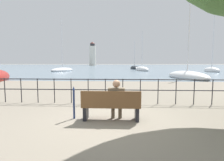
% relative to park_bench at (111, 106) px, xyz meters
% --- Properties ---
extents(ground_plane, '(1000.00, 1000.00, 0.00)m').
position_rel_park_bench_xyz_m(ground_plane, '(0.00, 0.06, -0.43)').
color(ground_plane, gray).
extents(harbor_water, '(600.00, 300.00, 0.01)m').
position_rel_park_bench_xyz_m(harbor_water, '(0.00, 161.47, -0.43)').
color(harbor_water, slate).
rests_on(harbor_water, ground_plane).
extents(park_bench, '(1.73, 0.45, 0.90)m').
position_rel_park_bench_xyz_m(park_bench, '(0.00, 0.00, 0.00)').
color(park_bench, brown).
rests_on(park_bench, ground_plane).
extents(seated_person_left, '(0.49, 0.35, 1.20)m').
position_rel_park_bench_xyz_m(seated_person_left, '(0.16, 0.08, 0.24)').
color(seated_person_left, brown).
rests_on(seated_person_left, ground_plane).
extents(promenade_railing, '(12.47, 0.04, 1.05)m').
position_rel_park_bench_xyz_m(promenade_railing, '(0.00, 2.22, 0.26)').
color(promenade_railing, black).
rests_on(promenade_railing, ground_plane).
extents(closed_umbrella, '(0.09, 0.09, 1.00)m').
position_rel_park_bench_xyz_m(closed_umbrella, '(-1.14, 0.11, 0.13)').
color(closed_umbrella, navy).
rests_on(closed_umbrella, ground_plane).
extents(sailboat_0, '(1.99, 5.11, 11.78)m').
position_rel_park_bench_xyz_m(sailboat_0, '(18.49, 31.08, -0.06)').
color(sailboat_0, white).
rests_on(sailboat_0, ground_plane).
extents(sailboat_1, '(4.38, 7.31, 11.58)m').
position_rel_park_bench_xyz_m(sailboat_1, '(-12.53, 32.57, -0.14)').
color(sailboat_1, silver).
rests_on(sailboat_1, ground_plane).
extents(sailboat_2, '(2.62, 6.48, 8.77)m').
position_rel_park_bench_xyz_m(sailboat_2, '(4.27, 48.13, -0.11)').
color(sailboat_2, black).
rests_on(sailboat_2, ground_plane).
extents(sailboat_4, '(3.46, 7.79, 9.47)m').
position_rel_park_bench_xyz_m(sailboat_4, '(5.08, 35.83, -0.11)').
color(sailboat_4, white).
rests_on(sailboat_4, ground_plane).
extents(sailboat_5, '(3.86, 7.15, 8.92)m').
position_rel_park_bench_xyz_m(sailboat_5, '(7.70, 14.92, -0.15)').
color(sailboat_5, white).
rests_on(sailboat_5, ground_plane).
extents(harbor_lighthouse, '(5.30, 5.30, 19.04)m').
position_rel_park_bench_xyz_m(harbor_lighthouse, '(-22.86, 136.14, 8.42)').
color(harbor_lighthouse, silver).
rests_on(harbor_lighthouse, ground_plane).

